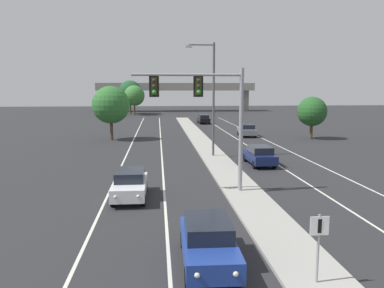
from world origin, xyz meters
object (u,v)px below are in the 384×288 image
Objects in this scene: overhead_signal_mast at (208,104)px; median_sign_post at (319,239)px; car_oncoming_blue at (208,241)px; tree_far_right_c at (312,112)px; car_receding_navy at (260,155)px; car_receding_black at (204,119)px; tree_far_left_a at (130,92)px; street_lamp_median at (211,93)px; car_receding_grey at (247,130)px; tree_far_left_c at (134,96)px; car_oncoming_white at (130,184)px; tree_far_left_b at (111,105)px.

overhead_signal_mast is 11.80m from median_sign_post.
car_oncoming_blue is 0.87× the size of tree_far_right_c.
car_receding_navy is 0.99× the size of car_receding_black.
tree_far_left_a is at bearing 95.78° from car_oncoming_blue.
tree_far_left_a is (-11.38, 61.27, -0.46)m from street_lamp_median.
median_sign_post is 0.22× the size of street_lamp_median.
car_oncoming_blue and car_receding_black have the same top height.
median_sign_post reaches higher than car_receding_grey.
tree_far_right_c is at bearing 68.01° from median_sign_post.
tree_far_right_c reaches higher than car_receding_navy.
overhead_signal_mast is 12.19m from street_lamp_median.
car_receding_navy is 0.65× the size of tree_far_left_c.
car_oncoming_blue is at bearing -84.22° from tree_far_left_a.
car_oncoming_white is (-6.52, 10.49, -0.77)m from median_sign_post.
car_receding_grey is (6.80, 14.81, -4.97)m from street_lamp_median.
tree_far_left_a is 48.66m from tree_far_left_b.
tree_far_left_c is (-13.57, 60.40, 3.71)m from car_receding_navy.
street_lamp_median reaches higher than car_receding_black.
street_lamp_median is 34.08m from car_receding_black.
median_sign_post is at bearing -58.13° from car_oncoming_white.
car_receding_navy is at bearing -100.10° from car_receding_grey.
car_receding_navy is at bearing -77.33° from tree_far_left_c.
street_lamp_median is 16.39m from tree_far_left_b.
tree_far_left_b is at bearing 129.78° from car_receding_navy.
tree_far_left_c is (-10.27, 79.54, 2.95)m from median_sign_post.
car_receding_black is (3.37, 33.54, -4.97)m from street_lamp_median.
tree_far_left_b is (-17.12, -2.17, 3.42)m from car_receding_grey.
car_receding_navy is at bearing 41.40° from car_oncoming_white.
car_receding_grey is 17.60m from tree_far_left_b.
median_sign_post is at bearing -79.55° from overhead_signal_mast.
car_receding_grey is at bearing 80.05° from median_sign_post.
tree_far_left_a is (-25.45, 49.89, 1.94)m from tree_far_right_c.
tree_far_right_c reaches higher than car_oncoming_blue.
car_receding_grey is at bearing 154.76° from tree_far_right_c.
median_sign_post is 0.49× the size of car_receding_grey.
overhead_signal_mast reaches higher than car_oncoming_white.
tree_far_right_c reaches higher than car_receding_grey.
car_oncoming_white and car_receding_grey have the same top height.
car_receding_grey is 8.44m from tree_far_right_c.
overhead_signal_mast is 10.69m from car_receding_navy.
car_receding_black is 24.74m from tree_far_right_c.
overhead_signal_mast is 1.60× the size of car_oncoming_blue.
overhead_signal_mast is 1.60× the size of car_receding_navy.
street_lamp_median is 7.22m from car_receding_navy.
car_oncoming_blue is 36.85m from tree_far_right_c.
overhead_signal_mast reaches higher than tree_far_left_b.
car_receding_grey is (13.16, 27.39, 0.00)m from car_oncoming_white.
tree_far_left_c is (-7.08, 77.63, 3.71)m from car_oncoming_blue.
car_oncoming_blue is (-3.19, 1.91, -0.77)m from median_sign_post.
overhead_signal_mast is at bearing 100.45° from median_sign_post.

